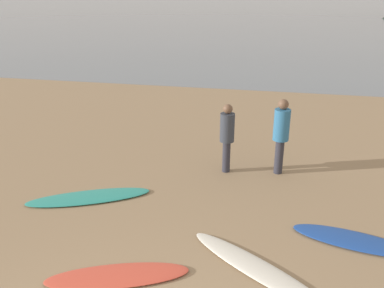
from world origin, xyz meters
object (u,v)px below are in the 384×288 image
(surfboard_2, at_px, (118,276))
(person_0, at_px, (281,131))
(surfboard_4, at_px, (353,240))
(surfboard_1, at_px, (89,197))
(person_1, at_px, (227,133))
(surfboard_3, at_px, (257,268))

(surfboard_2, distance_m, person_0, 4.78)
(surfboard_4, bearing_deg, surfboard_2, -142.34)
(surfboard_1, relative_size, person_1, 1.53)
(surfboard_3, xyz_separation_m, person_0, (0.25, 3.52, 0.98))
(surfboard_1, height_order, surfboard_4, surfboard_4)
(surfboard_4, relative_size, person_0, 1.15)
(surfboard_2, bearing_deg, person_1, 55.17)
(person_0, height_order, person_1, person_0)
(surfboard_1, xyz_separation_m, surfboard_2, (1.44, -2.10, 0.00))
(person_0, relative_size, person_1, 1.08)
(person_0, bearing_deg, surfboard_4, 128.30)
(surfboard_1, distance_m, person_0, 4.30)
(surfboard_3, bearing_deg, surfboard_4, 69.18)
(surfboard_2, xyz_separation_m, person_1, (1.07, 3.94, 0.91))
(surfboard_2, bearing_deg, person_0, 41.83)
(surfboard_3, distance_m, surfboard_4, 1.86)
(surfboard_3, bearing_deg, person_0, 120.01)
(surfboard_1, bearing_deg, surfboard_3, -49.36)
(surfboard_1, distance_m, person_1, 3.24)
(surfboard_1, bearing_deg, surfboard_2, -81.04)
(surfboard_2, height_order, person_0, person_0)
(person_1, bearing_deg, surfboard_2, 98.92)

